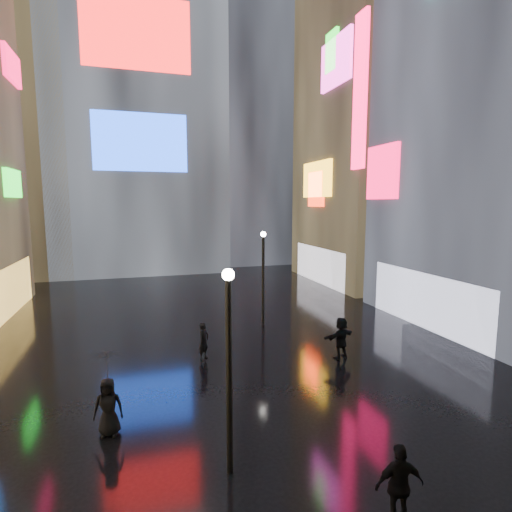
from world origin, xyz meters
name	(u,v)px	position (x,y,z in m)	size (l,w,h in m)	color
ground	(212,330)	(0.00, 20.00, 0.00)	(140.00, 140.00, 0.00)	black
building_right_far	(376,116)	(15.98, 30.00, 13.98)	(10.28, 12.00, 28.00)	black
tower_main	(136,61)	(-3.00, 43.97, 21.01)	(16.00, 14.20, 42.00)	black
tower_flank_right	(245,114)	(9.00, 46.00, 17.00)	(12.00, 12.00, 34.00)	black
tower_flank_left	(14,134)	(-14.00, 42.00, 13.00)	(10.00, 10.00, 26.00)	black
lamp_near	(229,361)	(-1.70, 8.65, 2.94)	(0.30, 0.30, 5.20)	black
lamp_far	(263,273)	(2.84, 20.01, 2.94)	(0.30, 0.30, 5.20)	black
pedestrian_3	(399,485)	(1.31, 6.05, 0.90)	(1.05, 0.44, 1.79)	black
pedestrian_4	(108,407)	(-4.69, 11.30, 0.85)	(0.83, 0.54, 1.70)	black
pedestrian_5	(341,338)	(4.65, 14.57, 0.90)	(1.68, 0.53, 1.81)	black
pedestrian_6	(204,341)	(-1.09, 16.14, 0.81)	(0.59, 0.39, 1.61)	black
umbrella_2	(106,365)	(-4.69, 11.30, 2.12)	(0.91, 0.93, 0.83)	black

